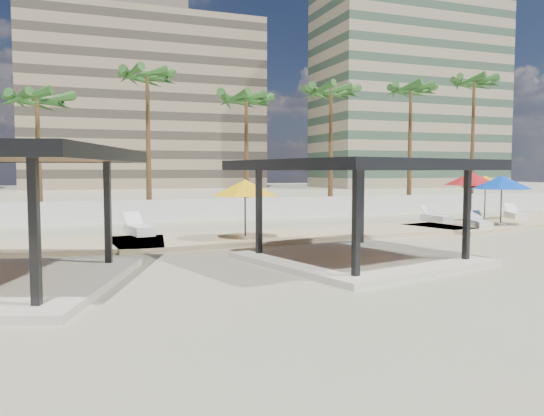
# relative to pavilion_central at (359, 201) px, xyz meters

# --- Properties ---
(ground) EXTENTS (200.00, 200.00, 0.00)m
(ground) POSITION_rel_pavilion_central_xyz_m (-0.99, -0.68, -1.86)
(ground) COLOR tan
(ground) RESTS_ON ground
(promenade) EXTENTS (44.45, 7.97, 0.24)m
(promenade) POSITION_rel_pavilion_central_xyz_m (1.01, 6.98, -1.80)
(promenade) COLOR #C6B284
(promenade) RESTS_ON ground
(boundary_wall) EXTENTS (56.00, 0.30, 1.20)m
(boundary_wall) POSITION_rel_pavilion_central_xyz_m (-0.99, 15.32, -1.26)
(boundary_wall) COLOR silver
(boundary_wall) RESTS_ON ground
(building_mid) EXTENTS (38.00, 16.00, 30.40)m
(building_mid) POSITION_rel_pavilion_central_xyz_m (3.01, 77.32, 12.41)
(building_mid) COLOR #847259
(building_mid) RESTS_ON ground
(building_east) EXTENTS (32.00, 15.00, 36.40)m
(building_east) POSITION_rel_pavilion_central_xyz_m (47.01, 65.32, 15.41)
(building_east) COLOR gray
(building_east) RESTS_ON ground
(pavilion_central) EXTENTS (7.45, 7.45, 3.12)m
(pavilion_central) POSITION_rel_pavilion_central_xyz_m (0.00, 0.00, 0.00)
(pavilion_central) COLOR beige
(pavilion_central) RESTS_ON ground
(umbrella_b) EXTENTS (2.95, 2.95, 2.29)m
(umbrella_b) POSITION_rel_pavilion_central_xyz_m (-2.05, 5.12, 0.29)
(umbrella_b) COLOR beige
(umbrella_b) RESTS_ON promenade
(umbrella_c) EXTENTS (3.54, 3.54, 2.56)m
(umbrella_c) POSITION_rel_pavilion_central_xyz_m (11.65, 8.52, 0.52)
(umbrella_c) COLOR beige
(umbrella_c) RESTS_ON promenade
(umbrella_d) EXTENTS (2.87, 2.87, 2.41)m
(umbrella_d) POSITION_rel_pavilion_central_xyz_m (10.99, 5.69, 0.39)
(umbrella_d) COLOR beige
(umbrella_d) RESTS_ON promenade
(umbrella_e) EXTENTS (3.03, 3.03, 2.35)m
(umbrella_e) POSITION_rel_pavilion_central_xyz_m (12.59, 8.52, 0.34)
(umbrella_e) COLOR beige
(umbrella_e) RESTS_ON promenade
(lounger_a) EXTENTS (1.10, 2.37, 0.86)m
(lounger_a) POSITION_rel_pavilion_central_xyz_m (-5.73, 8.16, -1.47)
(lounger_a) COLOR white
(lounger_a) RESTS_ON promenade
(lounger_b) EXTENTS (1.30, 1.97, 0.71)m
(lounger_b) POSITION_rel_pavilion_central_xyz_m (9.62, 5.58, -1.51)
(lounger_b) COLOR white
(lounger_b) RESTS_ON promenade
(lounger_c) EXTENTS (0.69, 2.05, 0.77)m
(lounger_c) POSITION_rel_pavilion_central_xyz_m (9.46, 8.56, -1.49)
(lounger_c) COLOR white
(lounger_c) RESTS_ON promenade
(lounger_d) EXTENTS (1.42, 2.08, 0.76)m
(lounger_d) POSITION_rel_pavilion_central_xyz_m (14.76, 8.56, -1.50)
(lounger_d) COLOR white
(lounger_d) RESTS_ON promenade
(palm_c) EXTENTS (3.00, 3.00, 7.50)m
(palm_c) POSITION_rel_pavilion_central_xyz_m (-9.99, 17.42, 4.57)
(palm_c) COLOR brown
(palm_c) RESTS_ON ground
(palm_d) EXTENTS (3.00, 3.00, 9.28)m
(palm_d) POSITION_rel_pavilion_central_xyz_m (-3.99, 18.22, 6.26)
(palm_d) COLOR brown
(palm_d) RESTS_ON ground
(palm_e) EXTENTS (3.00, 3.00, 8.09)m
(palm_e) POSITION_rel_pavilion_central_xyz_m (2.01, 17.72, 5.14)
(palm_e) COLOR brown
(palm_e) RESTS_ON ground
(palm_f) EXTENTS (3.00, 3.00, 8.90)m
(palm_f) POSITION_rel_pavilion_central_xyz_m (8.01, 17.92, 5.90)
(palm_f) COLOR brown
(palm_f) RESTS_ON ground
(palm_g) EXTENTS (3.00, 3.00, 9.30)m
(palm_g) POSITION_rel_pavilion_central_xyz_m (14.01, 17.52, 6.27)
(palm_g) COLOR brown
(palm_g) RESTS_ON ground
(palm_h) EXTENTS (3.00, 3.00, 10.28)m
(palm_h) POSITION_rel_pavilion_central_xyz_m (20.01, 18.12, 7.19)
(palm_h) COLOR brown
(palm_h) RESTS_ON ground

